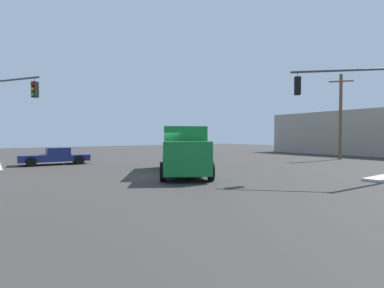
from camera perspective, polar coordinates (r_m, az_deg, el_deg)
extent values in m
plane|color=#33302D|center=(16.47, -5.87, -6.48)|extent=(100.00, 100.00, 0.00)
cube|color=#146B2D|center=(18.44, -1.73, -0.59)|extent=(6.25, 5.09, 2.51)
cube|color=#146B2D|center=(14.45, -1.01, -2.82)|extent=(2.87, 3.04, 1.70)
cube|color=black|center=(13.57, -0.80, -1.67)|extent=(1.12, 1.76, 0.88)
cube|color=#B2B2B7|center=(21.36, -2.07, -4.10)|extent=(1.37, 2.07, 0.21)
cube|color=white|center=(18.53, 2.01, -0.19)|extent=(4.21, 2.57, 0.36)
cube|color=white|center=(18.42, -5.49, -0.21)|extent=(4.21, 2.57, 0.36)
cylinder|color=black|center=(14.69, 3.84, -5.50)|extent=(1.00, 0.76, 1.00)
cylinder|color=black|center=(14.55, -5.92, -5.57)|extent=(1.00, 0.76, 1.00)
cylinder|color=black|center=(19.93, 1.67, -3.62)|extent=(1.00, 0.76, 1.00)
cylinder|color=black|center=(19.83, -5.49, -3.65)|extent=(1.00, 0.76, 1.00)
cylinder|color=black|center=(20.97, 1.37, -3.36)|extent=(1.00, 0.76, 1.00)
cylinder|color=black|center=(20.87, -5.43, -3.39)|extent=(1.00, 0.76, 1.00)
cylinder|color=#38383D|center=(16.76, 27.71, 13.02)|extent=(3.50, 3.51, 0.12)
cylinder|color=#38383D|center=(16.22, 20.58, 13.04)|extent=(0.03, 0.03, 0.25)
cube|color=black|center=(16.11, 20.55, 10.95)|extent=(0.42, 0.42, 0.95)
sphere|color=red|center=(16.34, 20.44, 11.94)|extent=(0.20, 0.20, 0.20)
sphere|color=#EFA314|center=(16.29, 20.43, 10.87)|extent=(0.20, 0.20, 0.20)
sphere|color=#19CC4C|center=(16.24, 20.42, 9.79)|extent=(0.20, 0.20, 0.20)
cylinder|color=#38383D|center=(21.19, -32.30, 10.95)|extent=(3.62, 2.41, 0.12)
cylinder|color=#38383D|center=(19.80, -29.19, 11.31)|extent=(0.03, 0.03, 0.25)
cube|color=black|center=(19.70, -29.17, 9.59)|extent=(0.42, 0.42, 0.95)
sphere|color=red|center=(19.64, -29.59, 10.54)|extent=(0.20, 0.20, 0.20)
sphere|color=#EFA314|center=(19.59, -29.58, 9.64)|extent=(0.20, 0.20, 0.20)
sphere|color=#19CC4C|center=(19.55, -29.56, 8.74)|extent=(0.20, 0.20, 0.20)
cube|color=navy|center=(25.79, -21.90, -2.48)|extent=(2.05, 1.64, 0.50)
cube|color=navy|center=(25.56, -25.45, -1.88)|extent=(2.07, 1.84, 1.10)
cube|color=black|center=(25.55, -25.46, -1.23)|extent=(1.89, 1.56, 0.48)
cube|color=navy|center=(25.45, -29.59, -2.57)|extent=(2.09, 2.14, 0.55)
cylinder|color=black|center=(26.77, -22.54, -2.66)|extent=(0.29, 0.78, 0.76)
cylinder|color=black|center=(24.79, -21.82, -2.98)|extent=(0.29, 0.78, 0.76)
cylinder|color=black|center=(26.46, -29.91, -2.80)|extent=(0.29, 0.78, 0.76)
cylinder|color=black|center=(24.46, -29.78, -3.14)|extent=(0.29, 0.78, 0.76)
cylinder|color=brown|center=(31.71, 27.83, 4.87)|extent=(0.30, 0.30, 8.44)
cube|color=brown|center=(32.11, 27.91, 11.14)|extent=(1.81, 1.44, 0.12)
cube|color=gray|center=(40.79, 30.80, 1.94)|extent=(21.28, 6.00, 5.42)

